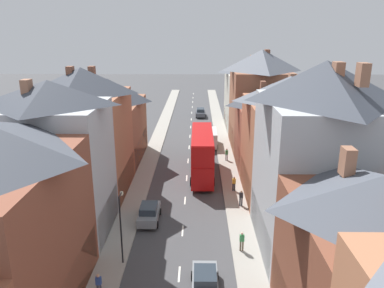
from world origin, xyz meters
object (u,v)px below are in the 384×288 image
Objects in this scene: car_parked_right_a at (205,281)px; pedestrian_near_right at (242,240)px; pedestrian_mid_right at (234,183)px; pedestrian_mid_left at (241,197)px; pedestrian_far_left at (227,154)px; delivery_van at (210,138)px; car_near_blue at (201,112)px; street_lamp at (121,224)px; car_near_silver at (149,213)px; pedestrian_near_left at (99,284)px; double_decker_bus_lead at (202,153)px.

pedestrian_near_right is at bearing 57.87° from car_parked_right_a.
pedestrian_mid_left is at bearing -83.94° from pedestrian_mid_right.
pedestrian_far_left is at bearing 82.72° from car_parked_right_a.
delivery_van is 16.51m from pedestrian_mid_right.
car_near_blue is 52.32m from car_parked_right_a.
street_lamp reaches higher than pedestrian_far_left.
pedestrian_near_left is at bearing -101.03° from car_near_silver.
car_parked_right_a is at bearing -90.00° from car_near_blue.
car_near_silver reaches higher than car_parked_right_a.
car_near_blue is 1.13× the size of car_near_silver.
delivery_van reaches higher than car_parked_right_a.
double_decker_bus_lead is 6.71× the size of pedestrian_mid_left.
car_near_blue is 2.82× the size of pedestrian_mid_left.
double_decker_bus_lead is 6.71× the size of pedestrian_near_right.
pedestrian_mid_right is (2.06, -16.38, -0.30)m from delivery_van.
pedestrian_far_left is at bearing -82.94° from car_near_blue.
delivery_van is (1.30, -19.91, 0.49)m from car_near_blue.
pedestrian_mid_right is (3.37, -4.65, -1.78)m from double_decker_bus_lead.
double_decker_bus_lead is 18.57m from street_lamp.
pedestrian_far_left is (3.29, -26.56, 0.18)m from car_near_blue.
pedestrian_mid_right is at bearing 87.86° from pedestrian_near_right.
pedestrian_mid_left is at bearing -84.64° from car_near_blue.
street_lamp is (0.82, 3.75, 2.21)m from pedestrian_near_left.
delivery_van reaches higher than car_near_silver.
car_near_silver is at bearing 117.30° from car_parked_right_a.
delivery_van is at bearing 93.39° from pedestrian_near_right.
car_near_blue is at bearing 83.47° from car_near_silver.
delivery_van is 6.95m from pedestrian_far_left.
double_decker_bus_lead is 2.38× the size of car_near_blue.
pedestrian_near_left and pedestrian_far_left have the same top height.
pedestrian_far_left is (3.29, 25.76, 0.21)m from car_parked_right_a.
car_near_blue is at bearing 90.00° from car_parked_right_a.
car_near_blue is at bearing 93.73° from delivery_van.
delivery_van is 3.23× the size of pedestrian_mid_right.
car_near_silver is at bearing -116.73° from pedestrian_far_left.
pedestrian_near_left is at bearing -111.06° from pedestrian_far_left.
pedestrian_mid_left is (3.75, -8.17, -1.78)m from double_decker_bus_lead.
pedestrian_far_left is at bearing 91.93° from pedestrian_mid_left.
pedestrian_mid_left and pedestrian_mid_right have the same top height.
pedestrian_near_left is 28.28m from pedestrian_far_left.
car_near_blue is 0.83× the size of street_lamp.
car_parked_right_a is at bearing -101.85° from pedestrian_mid_right.
pedestrian_mid_right is at bearing 78.15° from car_parked_right_a.
pedestrian_mid_left is at bearing -83.01° from delivery_van.
pedestrian_near_right reaches higher than car_parked_right_a.
double_decker_bus_lead is at bearing 125.99° from pedestrian_mid_right.
pedestrian_mid_left is (3.74, -39.81, 0.18)m from car_near_blue.
pedestrian_mid_right reaches higher than car_near_blue.
double_decker_bus_lead is 12.36m from car_near_silver.
car_parked_right_a is 32.44m from delivery_van.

